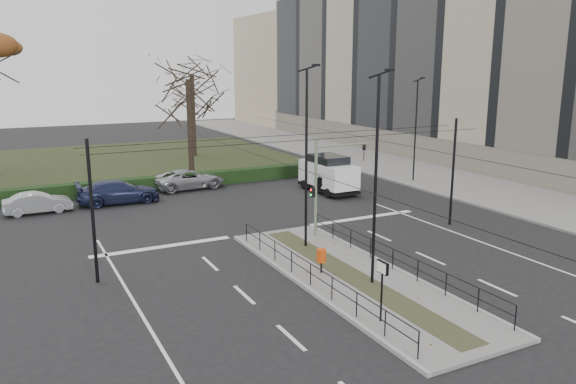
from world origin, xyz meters
name	(u,v)px	position (x,y,z in m)	size (l,w,h in m)	color
ground	(322,261)	(0.00, 0.00, 0.00)	(140.00, 140.00, 0.00)	black
median_island	(352,277)	(0.00, -2.50, 0.07)	(4.40, 15.00, 0.14)	slate
sidewalk_east	(368,161)	(18.00, 22.00, 0.07)	(8.00, 90.00, 0.14)	slate
park	(86,165)	(-6.00, 32.00, 0.05)	(38.00, 26.00, 0.10)	black
hedge	(113,187)	(-6.00, 18.60, 0.50)	(38.00, 1.00, 1.00)	black
apartment_block	(441,50)	(27.97, 23.97, 10.39)	(13.09, 52.10, 21.64)	#C4B48E
median_railing	(353,258)	(0.00, -2.60, 0.98)	(4.14, 13.24, 0.92)	black
catenary	(305,182)	(0.00, 1.62, 3.42)	(20.00, 34.00, 6.00)	black
traffic_light	(321,180)	(1.79, 3.21, 3.07)	(3.42, 1.96, 5.03)	slate
litter_bin	(321,256)	(-0.95, -1.58, 0.89)	(0.41, 0.41, 1.05)	black
info_panel	(382,274)	(-1.51, -6.57, 1.85)	(0.12, 0.57, 2.18)	black
streetlamp_median_near	(376,178)	(0.33, -3.53, 4.48)	(0.71, 0.15, 8.54)	black
streetlamp_median_far	(307,157)	(0.22, 1.89, 4.58)	(0.73, 0.15, 8.73)	black
streetlamp_sidewalk	(416,129)	(15.49, 12.36, 4.12)	(0.65, 0.13, 7.82)	black
parked_car_second	(38,203)	(-11.02, 15.34, 0.65)	(1.37, 3.92, 1.29)	#96989D
parked_car_third	(118,192)	(-6.14, 15.75, 0.76)	(2.13, 5.24, 1.52)	#1B2140
parked_car_fourth	(189,179)	(-0.66, 17.94, 0.71)	(2.36, 5.12, 1.42)	#96989D
white_van	(328,173)	(7.83, 12.42, 1.36)	(2.36, 5.09, 2.64)	white
bare_tree_center	(192,80)	(4.39, 32.45, 7.48)	(6.73, 6.73, 10.58)	black
bare_tree_near	(189,86)	(0.82, 22.08, 7.23)	(6.70, 6.70, 10.22)	black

